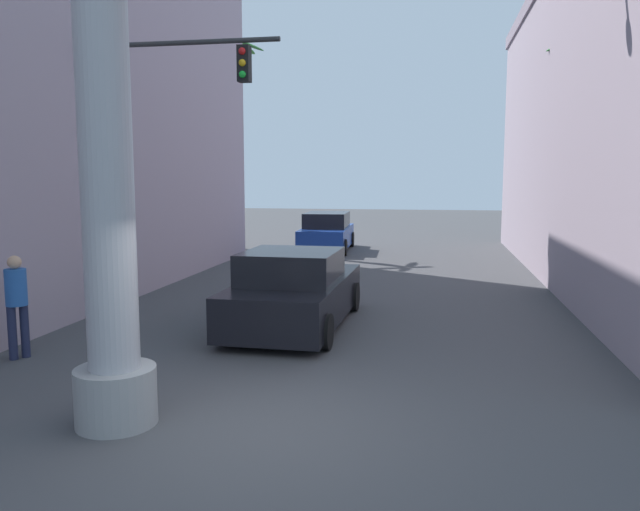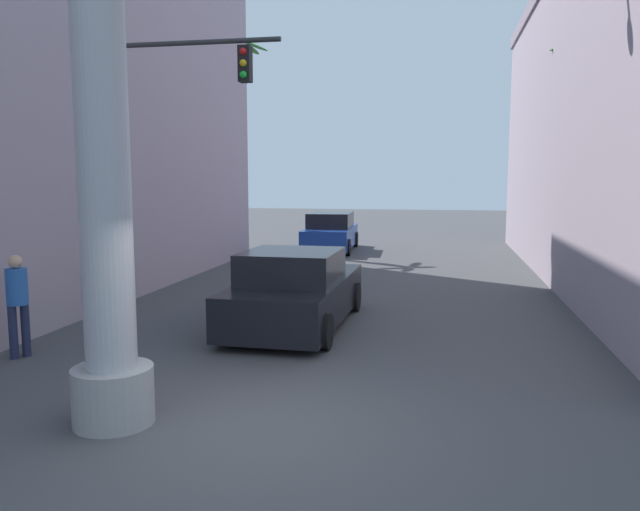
# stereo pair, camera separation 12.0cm
# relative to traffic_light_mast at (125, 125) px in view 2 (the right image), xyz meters

# --- Properties ---
(ground_plane) EXTENTS (83.68, 83.68, 0.00)m
(ground_plane) POSITION_rel_traffic_light_mast_xyz_m (4.34, 4.66, -4.05)
(ground_plane) COLOR #424244
(traffic_light_mast) EXTENTS (4.92, 0.32, 5.74)m
(traffic_light_mast) POSITION_rel_traffic_light_mast_xyz_m (0.00, 0.00, 0.00)
(traffic_light_mast) COLOR #333333
(traffic_light_mast) RESTS_ON ground
(car_lead) EXTENTS (2.15, 4.69, 1.56)m
(car_lead) POSITION_rel_traffic_light_mast_xyz_m (3.65, -0.20, -3.35)
(car_lead) COLOR black
(car_lead) RESTS_ON ground
(car_far) EXTENTS (2.10, 4.58, 1.56)m
(car_far) POSITION_rel_traffic_light_mast_xyz_m (2.05, 12.81, -3.31)
(car_far) COLOR black
(car_far) RESTS_ON ground
(palm_tree_far_left) EXTENTS (2.39, 2.51, 8.56)m
(palm_tree_far_left) POSITION_rel_traffic_light_mast_xyz_m (-1.78, 12.80, 1.16)
(palm_tree_far_left) COLOR brown
(palm_tree_far_left) RESTS_ON ground
(palm_tree_mid_right) EXTENTS (2.84, 2.90, 7.12)m
(palm_tree_mid_right) POSITION_rel_traffic_light_mast_xyz_m (10.57, 7.26, 0.25)
(palm_tree_mid_right) COLOR brown
(palm_tree_mid_right) RESTS_ON ground
(pedestrian_curb_left) EXTENTS (0.47, 0.47, 1.71)m
(pedestrian_curb_left) POSITION_rel_traffic_light_mast_xyz_m (-0.34, -3.19, -3.04)
(pedestrian_curb_left) COLOR #1E233F
(pedestrian_curb_left) RESTS_ON ground
(pedestrian_mid_right) EXTENTS (0.44, 0.44, 1.75)m
(pedestrian_mid_right) POSITION_rel_traffic_light_mast_xyz_m (9.62, 2.43, -3.02)
(pedestrian_mid_right) COLOR gray
(pedestrian_mid_right) RESTS_ON ground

